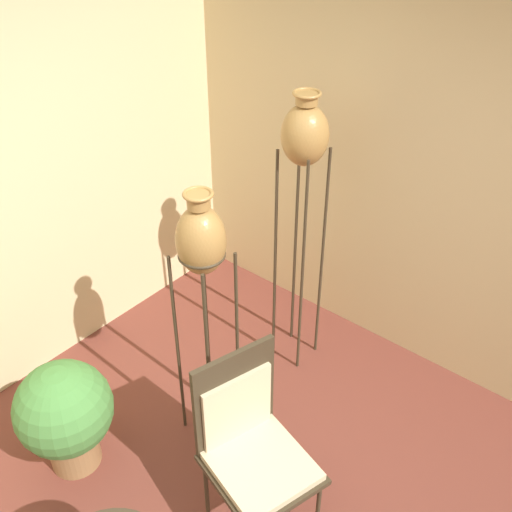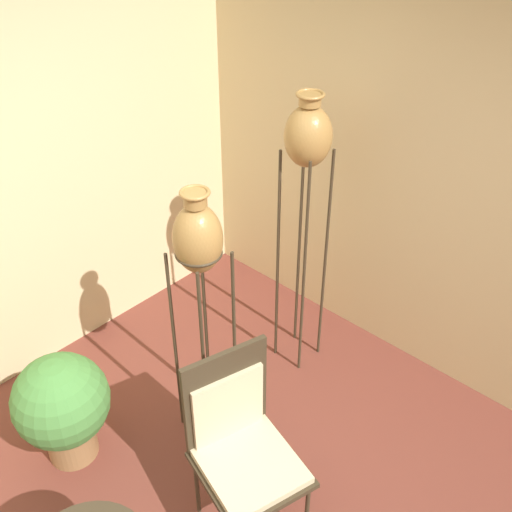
# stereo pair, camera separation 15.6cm
# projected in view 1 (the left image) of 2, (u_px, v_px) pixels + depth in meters

# --- Properties ---
(wall_right) EXTENTS (0.06, 8.10, 2.70)m
(wall_right) POSITION_uv_depth(u_px,v_px,m) (455.00, 193.00, 3.67)
(wall_right) COLOR beige
(wall_right) RESTS_ON ground_plane
(vase_stand_tall) EXTENTS (0.29, 0.29, 1.98)m
(vase_stand_tall) POSITION_uv_depth(u_px,v_px,m) (304.00, 144.00, 3.52)
(vase_stand_tall) COLOR #382D1E
(vase_stand_tall) RESTS_ON ground_plane
(vase_stand_medium) EXTENTS (0.27, 0.27, 1.71)m
(vase_stand_medium) POSITION_uv_depth(u_px,v_px,m) (201.00, 247.00, 3.12)
(vase_stand_medium) COLOR #382D1E
(vase_stand_medium) RESTS_ON ground_plane
(chair) EXTENTS (0.62, 0.63, 1.11)m
(chair) POSITION_uv_depth(u_px,v_px,m) (251.00, 441.00, 3.05)
(chair) COLOR #382D1E
(chair) RESTS_ON ground_plane
(potted_plant) EXTENTS (0.56, 0.56, 0.74)m
(potted_plant) POSITION_uv_depth(u_px,v_px,m) (65.00, 413.00, 3.43)
(potted_plant) COLOR olive
(potted_plant) RESTS_ON ground_plane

